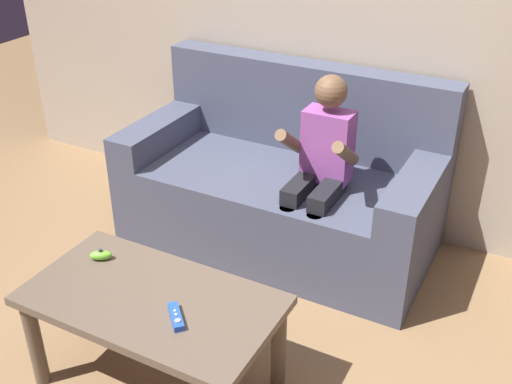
# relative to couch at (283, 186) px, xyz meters

# --- Properties ---
(couch) EXTENTS (1.62, 0.80, 0.92)m
(couch) POSITION_rel_couch_xyz_m (0.00, 0.00, 0.00)
(couch) COLOR #474C60
(couch) RESTS_ON ground
(person_seated_on_couch) EXTENTS (0.33, 0.41, 1.01)m
(person_seated_on_couch) POSITION_rel_couch_xyz_m (0.27, -0.19, 0.26)
(person_seated_on_couch) COLOR black
(person_seated_on_couch) RESTS_ON ground
(coffee_table) EXTENTS (0.96, 0.52, 0.44)m
(coffee_table) POSITION_rel_couch_xyz_m (0.04, -1.22, 0.05)
(coffee_table) COLOR brown
(coffee_table) RESTS_ON ground
(game_remote_blue_near_edge) EXTENTS (0.12, 0.12, 0.03)m
(game_remote_blue_near_edge) POSITION_rel_couch_xyz_m (0.19, -1.28, 0.14)
(game_remote_blue_near_edge) COLOR blue
(game_remote_blue_near_edge) RESTS_ON coffee_table
(nunchuk_lime) EXTENTS (0.10, 0.08, 0.05)m
(nunchuk_lime) POSITION_rel_couch_xyz_m (-0.28, -1.12, 0.15)
(nunchuk_lime) COLOR #72C638
(nunchuk_lime) RESTS_ON coffee_table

